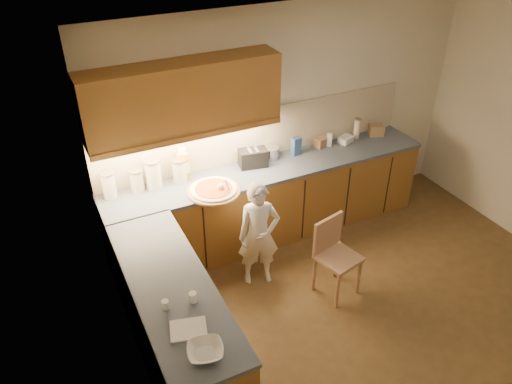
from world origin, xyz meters
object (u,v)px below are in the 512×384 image
pizza_on_board (214,190)px  child (259,235)px  toaster (253,158)px  oil_jug (183,165)px  wooden_chair (334,251)px

pizza_on_board → child: 0.65m
toaster → oil_jug: bearing=-175.3°
child → oil_jug: size_ratio=3.22×
pizza_on_board → toaster: (0.60, 0.31, 0.08)m
pizza_on_board → child: (0.29, -0.46, -0.36)m
pizza_on_board → child: bearing=-57.7°
wooden_chair → oil_jug: 1.79m
child → wooden_chair: bearing=-20.3°
wooden_chair → toaster: toaster is taller
pizza_on_board → oil_jug: (-0.18, 0.38, 0.14)m
child → pizza_on_board: bearing=138.5°
toaster → child: bearing=-101.8°
child → oil_jug: bearing=135.5°
oil_jug → wooden_chair: bearing=-50.0°
child → toaster: size_ratio=3.50×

